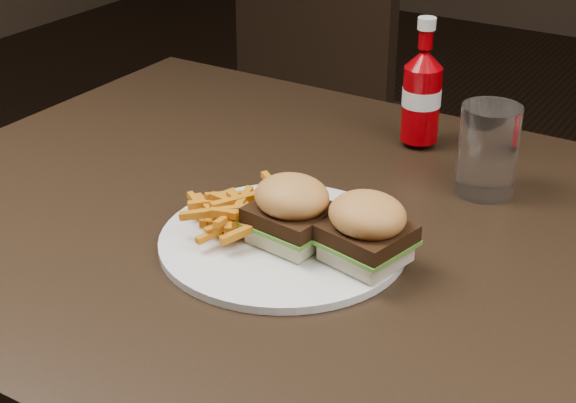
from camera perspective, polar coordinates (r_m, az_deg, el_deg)
The scene contains 8 objects.
dining_table at distance 1.00m, azimuth 5.11°, elevation -3.46°, with size 1.20×0.80×0.04m, color black.
chair_far at distance 2.07m, azimuth 4.77°, elevation 4.10°, with size 0.42×0.42×0.04m, color black.
plate at distance 0.97m, azimuth -0.31°, elevation -2.59°, with size 0.27×0.27×0.01m, color white.
sandwich_half_a at distance 0.96m, azimuth 0.24°, elevation -2.02°, with size 0.07×0.07×0.02m, color beige.
sandwich_half_b at distance 0.92m, azimuth 5.04°, elevation -3.26°, with size 0.07×0.07×0.02m, color beige.
fries_pile at distance 0.98m, azimuth -2.80°, elevation -0.52°, with size 0.11×0.11×0.04m, color #C57E19, non-canonical shape.
ketchup_bottle at distance 1.21m, azimuth 8.59°, elevation 6.25°, with size 0.05×0.05×0.10m, color #9A0005.
tumbler at distance 1.09m, azimuth 12.79°, elevation 3.21°, with size 0.07×0.07×0.11m, color white.
Camera 1 is at (0.38, -0.77, 1.24)m, focal length 55.00 mm.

